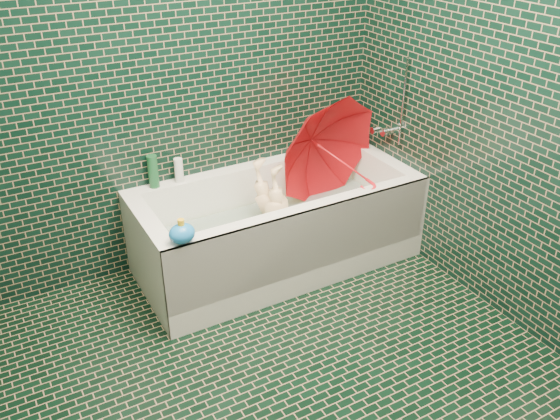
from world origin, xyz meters
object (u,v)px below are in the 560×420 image
rubber_duck (315,142)px  bath_toy (182,233)px  bathtub (279,234)px  umbrella (342,162)px  child (276,220)px

rubber_duck → bath_toy: 1.38m
bathtub → umbrella: (0.44, -0.00, 0.40)m
bathtub → bath_toy: 0.89m
child → bath_toy: bearing=-76.6°
child → umbrella: 0.54m
umbrella → rubber_duck: (0.03, 0.36, -0.01)m
rubber_duck → bath_toy: (-1.20, -0.69, 0.01)m
child → umbrella: umbrella is taller
bathtub → bath_toy: bath_toy is taller
child → bath_toy: bath_toy is taller
bathtub → rubber_duck: bearing=37.3°
bathtub → rubber_duck: (0.48, 0.36, 0.38)m
bathtub → bath_toy: size_ratio=11.63×
child → umbrella: size_ratio=1.09×
child → bath_toy: 0.85m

